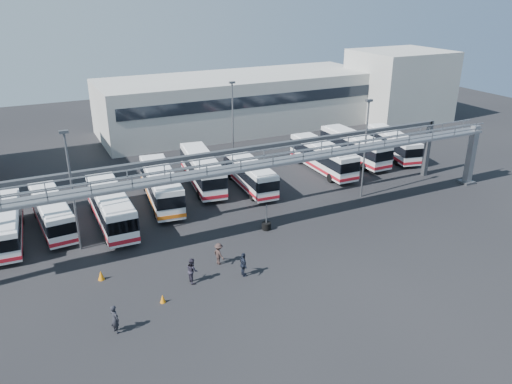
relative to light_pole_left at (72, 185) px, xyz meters
name	(u,v)px	position (x,y,z in m)	size (l,w,h in m)	color
ground	(295,250)	(16.00, -8.00, -5.73)	(140.00, 140.00, 0.00)	black
gantry	(264,167)	(16.00, -2.13, -0.22)	(51.40, 5.15, 7.10)	gray
warehouse	(239,102)	(28.00, 30.00, -1.73)	(42.00, 14.00, 8.00)	#9E9E99
building_right	(399,85)	(54.00, 24.00, -0.23)	(14.00, 12.00, 11.00)	#B2B2AD
light_pole_left	(72,185)	(0.00, 0.00, 0.00)	(0.70, 0.35, 10.21)	#4C4F54
light_pole_mid	(365,144)	(28.00, -1.00, 0.00)	(0.70, 0.35, 10.21)	#4C4F54
light_pole_back	(233,119)	(20.00, 14.00, 0.00)	(0.70, 0.35, 10.21)	#4C4F54
bus_0	(6,223)	(-5.36, 4.15, -4.03)	(2.84, 10.20, 3.07)	silver
bus_1	(51,211)	(-1.64, 5.16, -4.04)	(3.15, 10.23, 3.06)	silver
bus_2	(110,206)	(3.30, 3.62, -3.83)	(2.64, 11.31, 3.43)	silver
bus_3	(161,185)	(8.86, 6.63, -3.79)	(3.95, 11.75, 3.50)	silver
bus_4	(202,169)	(14.21, 9.19, -3.79)	(4.13, 11.77, 3.50)	silver
bus_5	(250,173)	(18.53, 6.23, -4.01)	(2.94, 10.36, 3.11)	silver
bus_7	(323,156)	(28.62, 7.40, -3.84)	(2.79, 11.26, 3.41)	silver
bus_8	(354,146)	(34.29, 8.92, -3.81)	(2.76, 11.43, 3.47)	silver
bus_9	(392,143)	(39.72, 8.20, -3.96)	(4.53, 10.79, 3.19)	silver
pedestrian_a	(115,319)	(0.44, -12.27, -4.74)	(0.72, 0.47, 1.98)	black
pedestrian_b	(192,270)	(6.74, -8.84, -4.75)	(0.95, 0.74, 1.95)	#23202D
pedestrian_c	(219,254)	(9.48, -7.30, -4.83)	(1.16, 0.67, 1.80)	#322421
pedestrian_d	(243,265)	(10.48, -9.74, -4.76)	(1.13, 0.47, 1.93)	black
cone_left	(163,299)	(4.00, -10.43, -5.42)	(0.39, 0.39, 0.62)	orange
cone_right	(101,275)	(0.69, -5.57, -5.35)	(0.48, 0.48, 0.76)	orange
tire_stack	(266,225)	(15.60, -3.50, -5.32)	(0.84, 0.84, 2.40)	black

